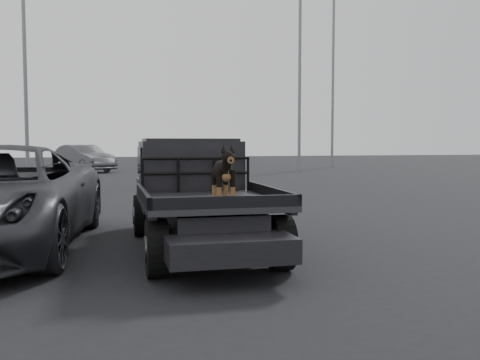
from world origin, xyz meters
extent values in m
plane|color=black|center=(0.00, 0.00, 0.00)|extent=(120.00, 120.00, 0.00)
imported|color=#4A4A4F|center=(-3.05, 26.05, 0.80)|extent=(4.00, 5.04, 1.61)
imported|color=#4A4A4F|center=(4.00, 32.16, 0.74)|extent=(2.14, 5.10, 1.47)
cylinder|color=slate|center=(-5.32, 19.89, 6.26)|extent=(0.18, 0.18, 12.52)
cylinder|color=slate|center=(9.56, 23.27, 6.67)|extent=(0.18, 0.18, 13.33)
cylinder|color=slate|center=(13.59, 27.59, 6.96)|extent=(0.18, 0.18, 13.92)
camera|label=1|loc=(-1.64, -7.08, 1.73)|focal=40.00mm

